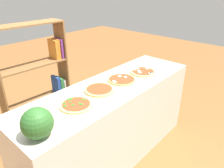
% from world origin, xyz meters
% --- Properties ---
extents(ground_plane, '(12.00, 12.00, 0.00)m').
position_xyz_m(ground_plane, '(0.00, 0.00, 0.00)').
color(ground_plane, brown).
extents(counter, '(2.16, 0.64, 0.93)m').
position_xyz_m(counter, '(0.00, 0.00, 0.47)').
color(counter, beige).
rests_on(counter, ground_plane).
extents(parchment_paper, '(1.78, 0.43, 0.00)m').
position_xyz_m(parchment_paper, '(0.00, 0.00, 0.93)').
color(parchment_paper, beige).
rests_on(parchment_paper, counter).
extents(pizza_spinach_0, '(0.29, 0.29, 0.02)m').
position_xyz_m(pizza_spinach_0, '(-0.50, -0.03, 0.94)').
color(pizza_spinach_0, '#DBB26B').
rests_on(pizza_spinach_0, parchment_paper).
extents(pizza_plain_1, '(0.30, 0.30, 0.02)m').
position_xyz_m(pizza_plain_1, '(-0.17, 0.02, 0.94)').
color(pizza_plain_1, '#DBB26B').
rests_on(pizza_plain_1, parchment_paper).
extents(pizza_mozzarella_2, '(0.30, 0.30, 0.03)m').
position_xyz_m(pizza_mozzarella_2, '(0.17, 0.01, 0.94)').
color(pizza_mozzarella_2, tan).
rests_on(pizza_mozzarella_2, parchment_paper).
extents(pizza_mozzarella_3, '(0.30, 0.30, 0.03)m').
position_xyz_m(pizza_mozzarella_3, '(0.50, -0.04, 0.95)').
color(pizza_mozzarella_3, '#E5C17F').
rests_on(pizza_mozzarella_3, parchment_paper).
extents(watermelon, '(0.22, 0.22, 0.22)m').
position_xyz_m(watermelon, '(-0.93, -0.16, 1.04)').
color(watermelon, '#2D6628').
rests_on(watermelon, counter).
extents(bookshelf, '(0.87, 0.27, 1.48)m').
position_xyz_m(bookshelf, '(-0.20, 1.02, 0.69)').
color(bookshelf, brown).
rests_on(bookshelf, ground_plane).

